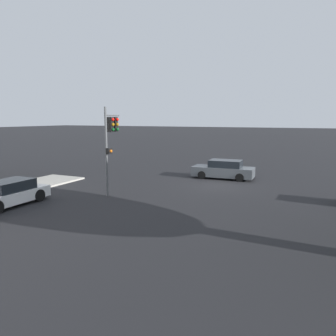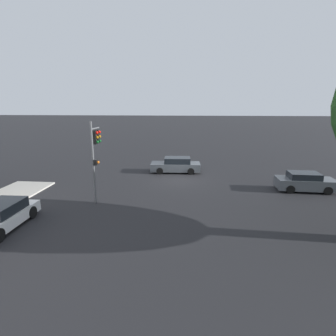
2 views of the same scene
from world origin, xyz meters
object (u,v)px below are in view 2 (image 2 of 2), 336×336
Objects in this scene: crossing_car_0 at (305,182)px; parked_car_0 at (1,217)px; crossing_car_1 at (176,165)px; traffic_signal at (95,147)px.

parked_car_0 is at bearing -154.77° from crossing_car_0.
crossing_car_0 is at bearing 112.10° from parked_car_0.
crossing_car_0 reaches higher than parked_car_0.
crossing_car_0 is at bearing 151.76° from crossing_car_1.
crossing_car_0 is 11.23m from crossing_car_1.
crossing_car_1 is at bearing 59.31° from traffic_signal.
crossing_car_1 is 15.38m from parked_car_0.
crossing_car_1 is (10.14, -4.84, 0.01)m from crossing_car_0.
crossing_car_1 is at bearing 156.38° from crossing_car_0.
traffic_signal is 6.59m from parked_car_0.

